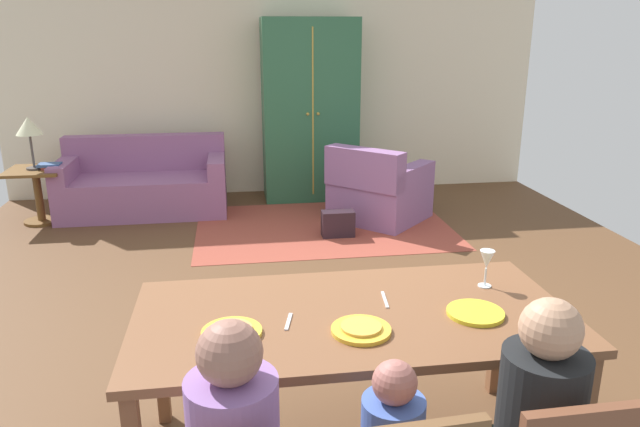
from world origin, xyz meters
TOP-DOWN VIEW (x-y plane):
  - ground_plane at (0.00, 0.49)m, footprint 6.48×6.17m
  - back_wall at (0.00, 3.62)m, footprint 6.48×0.10m
  - dining_table at (-0.05, -1.41)m, footprint 1.93×0.94m
  - plate_near_man at (-0.58, -1.53)m, footprint 0.25×0.25m
  - pizza_near_man at (-0.58, -1.53)m, footprint 0.17×0.17m
  - plate_near_child at (-0.05, -1.59)m, footprint 0.25×0.25m
  - pizza_near_child at (-0.05, -1.59)m, footprint 0.17×0.17m
  - plate_near_woman at (0.48, -1.51)m, footprint 0.25×0.25m
  - wine_glass at (0.64, -1.23)m, footprint 0.07×0.07m
  - fork at (-0.34, -1.46)m, footprint 0.05×0.15m
  - knife at (0.12, -1.31)m, footprint 0.03×0.17m
  - area_rug at (0.35, 2.02)m, footprint 2.60×1.80m
  - couch at (-1.54, 2.88)m, footprint 1.79×0.86m
  - armchair at (0.96, 2.18)m, footprint 1.21×1.21m
  - armoire at (0.37, 3.23)m, footprint 1.10×0.59m
  - side_table at (-2.59, 2.62)m, footprint 0.56×0.56m
  - table_lamp at (-2.59, 2.62)m, footprint 0.26×0.26m
  - book_lower at (-2.40, 2.62)m, footprint 0.22×0.16m
  - book_upper at (-2.44, 2.62)m, footprint 0.22×0.16m
  - handbag at (0.44, 1.72)m, footprint 0.32×0.16m

SIDE VIEW (x-z plane):
  - ground_plane at x=0.00m, z-range -0.02..0.00m
  - area_rug at x=0.35m, z-range 0.00..0.01m
  - handbag at x=0.44m, z-range 0.00..0.26m
  - couch at x=-1.54m, z-range -0.11..0.71m
  - armchair at x=0.96m, z-range -0.09..0.73m
  - side_table at x=-2.59m, z-range 0.09..0.67m
  - book_lower at x=-2.40m, z-range 0.58..0.61m
  - book_upper at x=-2.44m, z-range 0.61..0.64m
  - dining_table at x=-0.05m, z-range 0.31..1.07m
  - fork at x=-0.34m, z-range 0.76..0.77m
  - knife at x=0.12m, z-range 0.76..0.77m
  - plate_near_man at x=-0.58m, z-range 0.76..0.78m
  - plate_near_child at x=-0.05m, z-range 0.76..0.78m
  - plate_near_woman at x=0.48m, z-range 0.76..0.78m
  - pizza_near_man at x=-0.58m, z-range 0.78..0.79m
  - pizza_near_child at x=-0.05m, z-range 0.78..0.79m
  - wine_glass at x=0.64m, z-range 0.80..0.99m
  - table_lamp at x=-2.59m, z-range 0.74..1.28m
  - armoire at x=0.37m, z-range 0.00..2.10m
  - back_wall at x=0.00m, z-range 0.00..2.70m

